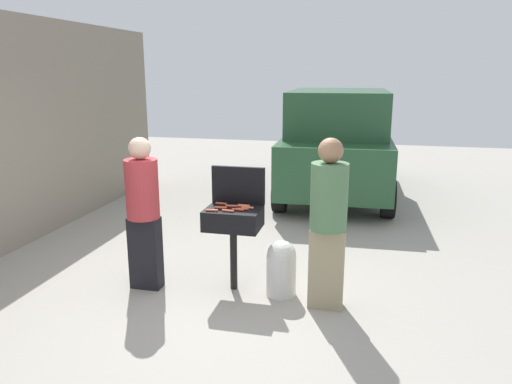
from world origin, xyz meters
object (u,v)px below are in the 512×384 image
at_px(hot_dog_1, 248,208).
at_px(hot_dog_7, 231,206).
at_px(hot_dog_0, 228,211).
at_px(bbq_grill, 233,222).
at_px(hot_dog_8, 221,208).
at_px(hot_dog_5, 244,206).
at_px(hot_dog_9, 221,204).
at_px(person_left, 143,208).
at_px(hot_dog_6, 212,210).
at_px(hot_dog_2, 242,209).
at_px(parked_minivan, 338,142).
at_px(person_right, 328,218).
at_px(hot_dog_4, 238,210).
at_px(hot_dog_3, 244,205).
at_px(propane_tank, 281,267).

relative_size(hot_dog_1, hot_dog_7, 1.00).
height_order(hot_dog_0, hot_dog_7, same).
distance_m(bbq_grill, hot_dog_8, 0.21).
bearing_deg(hot_dog_7, hot_dog_5, 9.36).
relative_size(hot_dog_9, person_left, 0.08).
bearing_deg(hot_dog_6, hot_dog_0, 6.85).
xyz_separation_m(hot_dog_2, person_left, (-1.07, -0.15, -0.02)).
xyz_separation_m(hot_dog_7, parked_minivan, (0.82, 4.61, 0.09)).
height_order(hot_dog_2, person_right, person_right).
distance_m(hot_dog_1, person_left, 1.14).
distance_m(hot_dog_4, hot_dog_9, 0.31).
height_order(hot_dog_4, hot_dog_7, same).
bearing_deg(hot_dog_3, hot_dog_2, -81.87).
distance_m(hot_dog_3, hot_dog_9, 0.26).
xyz_separation_m(hot_dog_9, person_right, (1.21, -0.33, 0.01)).
bearing_deg(hot_dog_4, hot_dog_7, 131.46).
relative_size(hot_dog_4, hot_dog_8, 1.00).
xyz_separation_m(hot_dog_1, hot_dog_7, (-0.19, 0.03, 0.00)).
distance_m(bbq_grill, person_right, 1.07).
xyz_separation_m(hot_dog_0, hot_dog_5, (0.12, 0.21, 0.00)).
xyz_separation_m(hot_dog_0, propane_tank, (0.56, 0.10, -0.62)).
bearing_deg(hot_dog_5, hot_dog_9, 169.82).
xyz_separation_m(hot_dog_0, parked_minivan, (0.81, 4.80, 0.09)).
bearing_deg(bbq_grill, hot_dog_4, -40.64).
bearing_deg(hot_dog_6, propane_tank, 9.09).
bearing_deg(bbq_grill, person_left, -169.16).
height_order(hot_dog_7, propane_tank, hot_dog_7).
height_order(bbq_grill, hot_dog_8, hot_dog_8).
bearing_deg(hot_dog_3, hot_dog_0, -114.19).
height_order(hot_dog_0, hot_dog_9, same).
bearing_deg(hot_dog_4, person_left, -173.18).
bearing_deg(hot_dog_6, hot_dog_1, 27.79).
relative_size(bbq_grill, hot_dog_6, 7.13).
relative_size(hot_dog_7, propane_tank, 0.21).
distance_m(hot_dog_9, propane_tank, 0.96).
relative_size(hot_dog_8, hot_dog_9, 1.00).
height_order(hot_dog_4, person_left, person_left).
bearing_deg(hot_dog_1, hot_dog_7, 171.17).
height_order(hot_dog_2, hot_dog_7, same).
relative_size(hot_dog_0, hot_dog_4, 1.00).
distance_m(hot_dog_2, hot_dog_3, 0.14).
relative_size(hot_dog_8, propane_tank, 0.21).
xyz_separation_m(hot_dog_6, propane_tank, (0.73, 0.12, -0.62)).
relative_size(hot_dog_2, hot_dog_6, 1.00).
bearing_deg(person_right, hot_dog_3, -23.12).
distance_m(propane_tank, person_right, 0.82).
height_order(bbq_grill, hot_dog_1, hot_dog_1).
bearing_deg(hot_dog_3, person_right, -18.35).
height_order(hot_dog_0, parked_minivan, parked_minivan).
bearing_deg(bbq_grill, hot_dog_3, 50.88).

